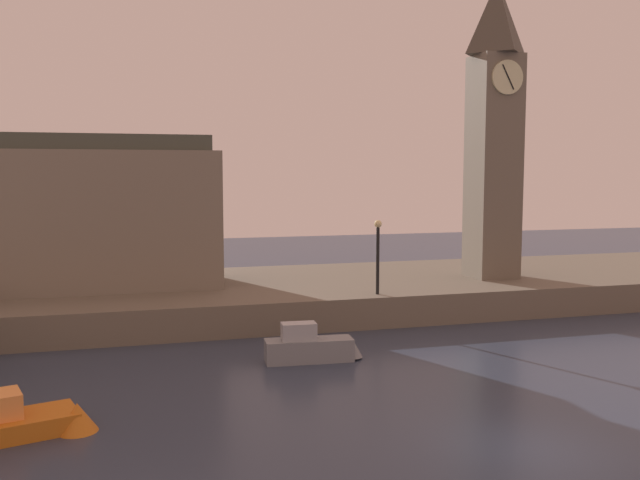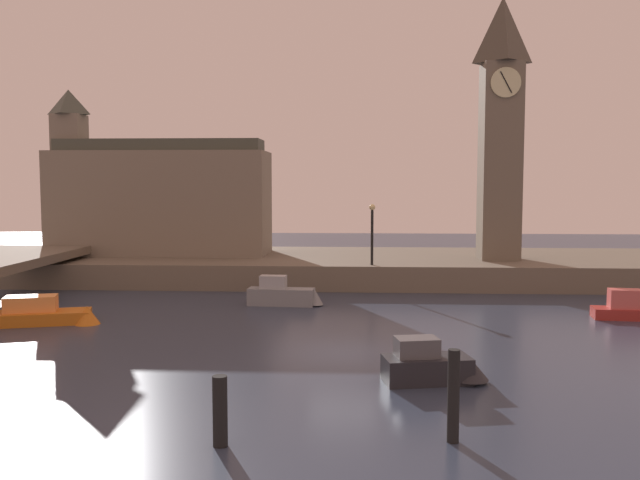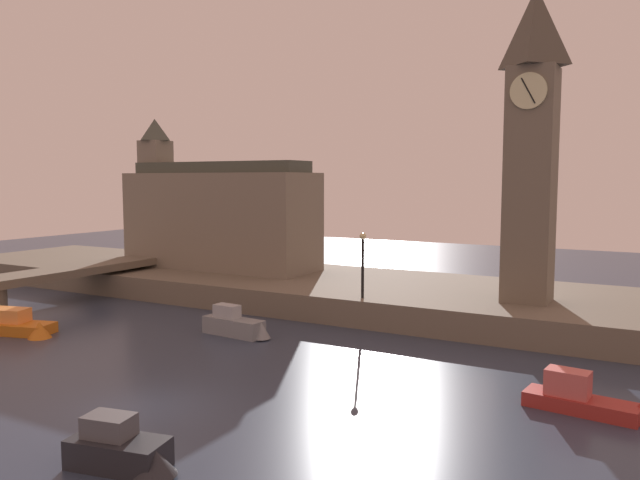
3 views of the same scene
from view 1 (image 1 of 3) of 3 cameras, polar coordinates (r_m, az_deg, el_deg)
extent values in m
plane|color=#2D384C|center=(19.63, 16.87, -16.44)|extent=(120.00, 120.00, 0.00)
cube|color=#6B6051|center=(37.22, 0.11, -4.46)|extent=(70.00, 12.00, 1.50)
cube|color=#6B6051|center=(38.75, 14.29, 5.88)|extent=(2.36, 2.36, 12.11)
cylinder|color=beige|center=(38.00, 15.42, 13.00)|extent=(1.80, 0.12, 1.80)
cube|color=black|center=(37.94, 15.48, 13.01)|extent=(0.74, 0.04, 1.29)
pyramid|color=#4A4339|center=(39.62, 14.59, 17.60)|extent=(2.60, 2.60, 4.00)
cube|color=slate|center=(36.11, -20.00, 1.57)|extent=(14.36, 5.04, 6.87)
cube|color=#42473D|center=(36.06, -20.21, 7.66)|extent=(13.64, 3.02, 0.80)
cylinder|color=black|center=(32.54, 4.86, -1.77)|extent=(0.16, 0.16, 3.20)
sphere|color=#F2E099|center=(32.36, 4.88, 1.36)|extent=(0.36, 0.36, 0.36)
cone|color=orange|center=(21.07, -19.63, -14.07)|extent=(1.77, 1.77, 1.04)
cube|color=gray|center=(26.73, -0.92, -9.21)|extent=(3.47, 1.29, 0.88)
cube|color=#A8ADB2|center=(26.44, -1.79, -7.65)|extent=(1.38, 0.82, 0.66)
cone|color=gray|center=(27.19, 2.59, -8.86)|extent=(1.00, 1.00, 0.85)
camera|label=2|loc=(14.44, 117.37, -6.50)|focal=38.65mm
camera|label=3|loc=(25.56, 74.73, 2.84)|focal=35.03mm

